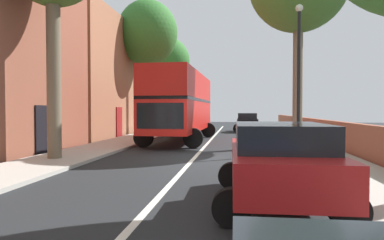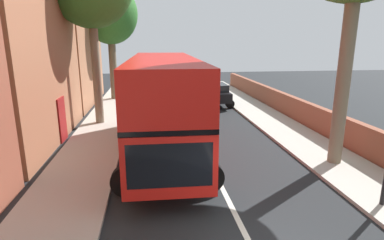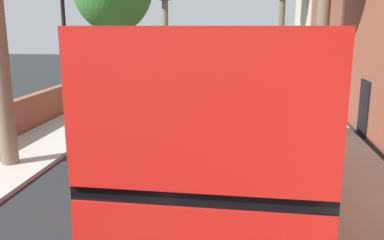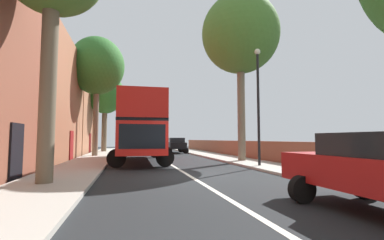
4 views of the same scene
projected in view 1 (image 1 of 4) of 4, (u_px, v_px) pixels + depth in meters
ground_plane at (195, 158)px, 14.02m from camera, size 84.00×84.00×0.00m
road_centre_line at (195, 158)px, 14.02m from camera, size 0.16×54.00×0.01m
sidewalk_left at (78, 154)px, 14.65m from camera, size 2.60×60.00×0.12m
sidewalk_right at (322, 158)px, 13.38m from camera, size 2.60×60.00×0.12m
boundary_wall_right at (365, 142)px, 13.16m from camera, size 0.36×54.00×1.37m
double_decker_bus at (181, 102)px, 21.13m from camera, size 3.72×10.55×4.06m
parked_car_red_right_0 at (279, 159)px, 6.89m from camera, size 2.53×4.49×1.64m
parked_car_black_right_2 at (247, 121)px, 30.55m from camera, size 2.39×4.14×1.63m
street_tree_left_0 at (147, 34)px, 26.85m from camera, size 4.60×4.60×10.18m
street_tree_left_4 at (168, 62)px, 34.64m from camera, size 4.23×4.23×8.92m
lamppost_right at (299, 66)px, 15.11m from camera, size 0.32×0.32×6.31m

